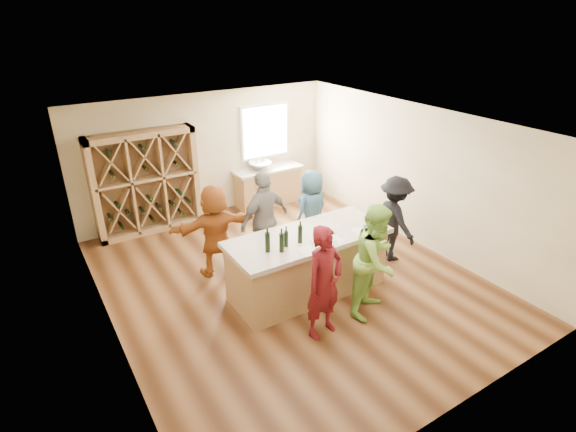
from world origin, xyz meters
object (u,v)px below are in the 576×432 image
person_far_right (312,210)px  wine_bottle_b (282,243)px  wine_bottle_e (300,234)px  person_near_left (324,282)px  person_far_left (215,230)px  wine_bottle_a (268,242)px  person_server (394,219)px  person_far_mid (265,219)px  wine_rack (146,183)px  tasting_counter_base (308,266)px  person_near_right (376,260)px  wine_bottle_c (286,239)px  sink (260,166)px

person_far_right → wine_bottle_b: bearing=29.1°
wine_bottle_e → person_near_left: bearing=-100.6°
person_near_left → person_far_left: person_near_left is taller
wine_bottle_a → person_server: 2.88m
wine_bottle_a → wine_bottle_e: size_ratio=1.08×
wine_bottle_b → person_far_mid: 1.53m
wine_rack → wine_bottle_b: (0.92, -3.97, 0.13)m
wine_bottle_e → wine_bottle_a: bearing=178.1°
wine_rack → person_far_left: (0.52, -2.35, -0.25)m
person_far_mid → person_server: bearing=140.3°
tasting_counter_base → person_server: bearing=2.2°
person_server → person_far_right: size_ratio=1.02×
wine_bottle_e → person_server: 2.31m
person_near_right → person_far_mid: bearing=83.4°
wine_bottle_c → wine_bottle_b: bearing=-145.7°
person_near_left → person_near_right: person_near_right is taller
sink → wine_bottle_b: (-1.78, -3.90, 0.22)m
person_near_left → person_server: bearing=14.8°
person_near_left → person_server: size_ratio=1.06×
sink → person_far_left: 3.16m
wine_rack → person_far_right: size_ratio=1.35×
sink → wine_bottle_c: (-1.64, -3.80, 0.20)m
wine_rack → person_far_right: bearing=-44.4°
person_server → person_far_left: size_ratio=0.98×
wine_bottle_b → person_server: (2.67, 0.30, -0.40)m
tasting_counter_base → person_far_mid: person_far_mid is taller
sink → wine_bottle_e: (-1.38, -3.81, 0.21)m
tasting_counter_base → wine_bottle_b: size_ratio=8.46×
wine_rack → person_near_right: 5.20m
person_near_right → person_far_mid: 2.30m
person_far_mid → wine_bottle_a: bearing=50.0°
person_far_left → tasting_counter_base: bearing=133.9°
sink → wine_bottle_b: bearing=-114.5°
sink → person_server: person_server is taller
person_near_right → person_server: person_near_right is taller
sink → wine_bottle_c: 4.15m
person_far_right → person_far_left: 2.01m
wine_bottle_b → person_far_right: (1.61, 1.50, -0.42)m
person_server → person_far_left: 3.33m
wine_rack → person_near_right: (2.16, -4.73, -0.18)m
person_far_left → person_far_right: bearing=-176.3°
wine_bottle_a → person_far_left: size_ratio=0.19×
wine_rack → person_far_mid: bearing=-61.0°
wine_bottle_b → person_far_right: 2.24m
wine_bottle_b → person_far_right: size_ratio=0.19×
wine_bottle_c → person_far_mid: person_far_mid is taller
sink → person_far_left: person_far_left is taller
tasting_counter_base → person_server: 2.05m
wine_bottle_c → person_near_left: (0.09, -0.89, -0.33)m
wine_bottle_c → person_far_right: (1.47, 1.40, -0.40)m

